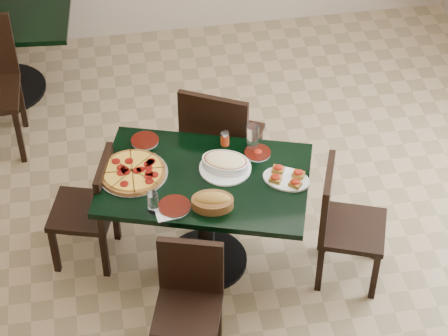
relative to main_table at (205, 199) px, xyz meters
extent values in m
plane|color=#917653|center=(0.11, 0.00, -0.57)|extent=(5.50, 5.50, 0.00)
cube|color=black|center=(0.00, 0.00, 0.16)|extent=(1.42, 1.13, 0.04)
cylinder|color=black|center=(0.00, 0.00, -0.21)|extent=(0.11, 0.11, 0.71)
cylinder|color=black|center=(0.00, 0.00, -0.55)|extent=(0.53, 0.53, 0.03)
cylinder|color=black|center=(-1.33, 2.10, -0.55)|extent=(0.67, 0.67, 0.03)
cube|color=black|center=(0.22, 0.65, -0.10)|extent=(0.62, 0.62, 0.04)
cube|color=black|center=(0.12, 0.46, 0.17)|extent=(0.43, 0.25, 0.49)
cube|color=black|center=(0.49, 0.74, -0.34)|extent=(0.05, 0.05, 0.45)
cube|color=black|center=(0.31, 0.38, -0.34)|extent=(0.05, 0.05, 0.45)
cube|color=black|center=(0.14, 0.92, -0.34)|extent=(0.05, 0.05, 0.45)
cube|color=black|center=(-0.05, 0.56, -0.34)|extent=(0.05, 0.05, 0.45)
cube|color=black|center=(-0.21, -0.70, -0.19)|extent=(0.46, 0.46, 0.04)
cube|color=black|center=(-0.17, -0.54, 0.03)|extent=(0.37, 0.14, 0.40)
cube|color=black|center=(-0.32, -0.51, -0.39)|extent=(0.05, 0.05, 0.36)
cube|color=black|center=(-0.02, -0.59, -0.39)|extent=(0.05, 0.05, 0.36)
cube|color=black|center=(0.88, -0.25, -0.16)|extent=(0.51, 0.51, 0.04)
cube|color=black|center=(0.71, -0.18, 0.07)|extent=(0.18, 0.39, 0.43)
cube|color=black|center=(0.98, -0.46, -0.37)|extent=(0.05, 0.05, 0.39)
cube|color=black|center=(0.66, -0.35, -0.37)|extent=(0.05, 0.05, 0.39)
cube|color=black|center=(1.09, -0.15, -0.37)|extent=(0.05, 0.05, 0.39)
cube|color=black|center=(0.78, -0.03, -0.37)|extent=(0.05, 0.05, 0.39)
cube|color=black|center=(-0.76, 0.20, -0.18)|extent=(0.48, 0.48, 0.04)
cube|color=black|center=(-0.59, 0.15, 0.05)|extent=(0.15, 0.38, 0.41)
cube|color=black|center=(-0.87, 0.40, -0.38)|extent=(0.05, 0.05, 0.37)
cube|color=black|center=(-0.55, 0.31, -0.38)|extent=(0.05, 0.05, 0.37)
cube|color=black|center=(-0.96, 0.09, -0.38)|extent=(0.05, 0.05, 0.37)
cube|color=black|center=(-0.65, 0.00, -0.38)|extent=(0.05, 0.05, 0.37)
cube|color=black|center=(-1.18, 1.20, -0.34)|extent=(0.04, 0.04, 0.46)
cube|color=black|center=(-1.16, 1.61, -0.34)|extent=(0.04, 0.04, 0.46)
cylinder|color=#B6B7BD|center=(-0.42, 0.10, 0.19)|extent=(0.43, 0.43, 0.01)
cylinder|color=brown|center=(-0.42, 0.10, 0.20)|extent=(0.40, 0.40, 0.02)
cylinder|color=gold|center=(-0.42, 0.10, 0.21)|extent=(0.35, 0.35, 0.01)
cylinder|color=white|center=(0.13, 0.06, 0.19)|extent=(0.32, 0.32, 0.01)
ellipsoid|color=#F7E9AA|center=(0.13, 0.06, 0.25)|extent=(0.30, 0.25, 0.04)
ellipsoid|color=#A3742D|center=(0.01, -0.25, 0.24)|extent=(0.22, 0.13, 0.09)
cylinder|color=white|center=(-0.21, -0.22, 0.19)|extent=(0.18, 0.18, 0.01)
cylinder|color=#360903|center=(-0.21, -0.22, 0.19)|extent=(0.19, 0.19, 0.00)
cylinder|color=white|center=(0.35, 0.16, 0.19)|extent=(0.16, 0.16, 0.01)
cylinder|color=#360903|center=(0.35, 0.16, 0.19)|extent=(0.16, 0.16, 0.00)
ellipsoid|color=#9F1D07|center=(0.35, 0.16, 0.20)|extent=(0.05, 0.05, 0.02)
cylinder|color=white|center=(-0.32, 0.39, 0.19)|extent=(0.17, 0.17, 0.01)
cylinder|color=#360903|center=(-0.32, 0.39, 0.19)|extent=(0.17, 0.17, 0.00)
cube|color=white|center=(-0.26, -0.25, 0.18)|extent=(0.15, 0.15, 0.00)
cube|color=#B6B7BD|center=(-0.24, -0.25, 0.19)|extent=(0.03, 0.13, 0.00)
cylinder|color=white|center=(0.33, 0.23, 0.27)|extent=(0.08, 0.08, 0.17)
cylinder|color=white|center=(-0.33, -0.23, 0.25)|extent=(0.06, 0.06, 0.13)
cylinder|color=#B73D13|center=(0.17, 0.28, 0.22)|extent=(0.05, 0.05, 0.08)
cylinder|color=#B6B7BD|center=(0.17, 0.28, 0.27)|extent=(0.05, 0.05, 0.01)
camera|label=1|loc=(-0.53, -3.77, 3.73)|focal=70.00mm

